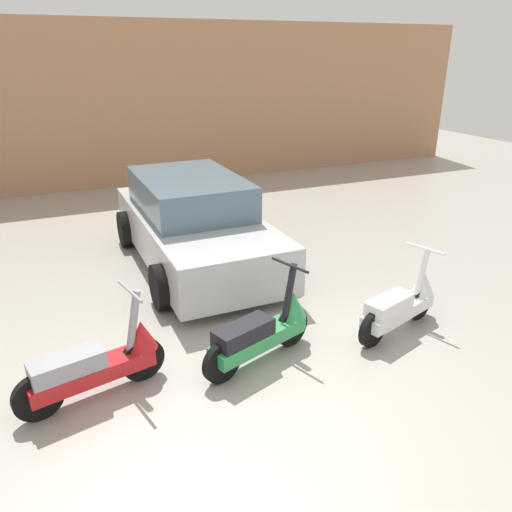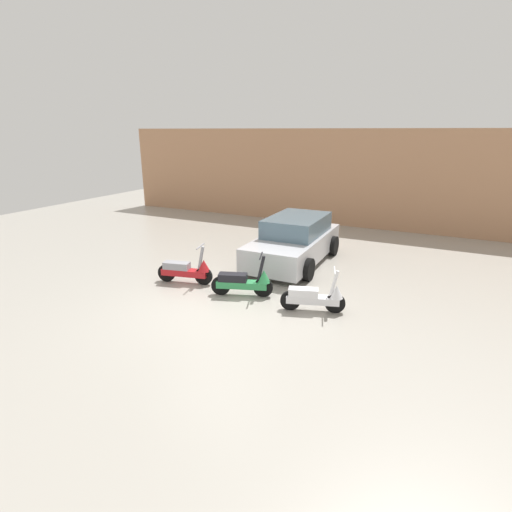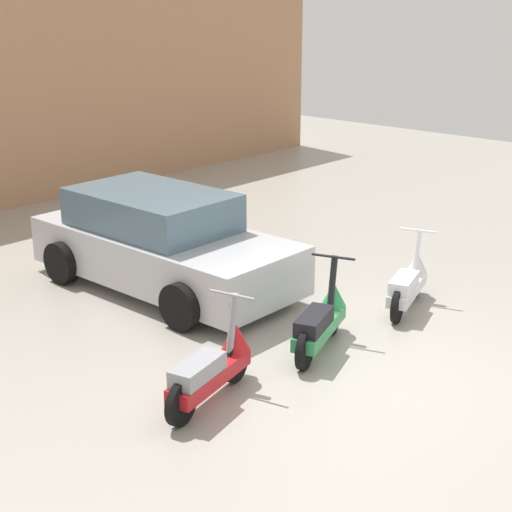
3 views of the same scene
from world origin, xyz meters
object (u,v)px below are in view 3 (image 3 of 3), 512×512
(scooter_front_left, at_px, (213,367))
(car_rear_left, at_px, (162,242))
(scooter_front_right, at_px, (321,319))
(scooter_front_center, at_px, (409,283))

(scooter_front_left, distance_m, car_rear_left, 3.32)
(scooter_front_right, height_order, car_rear_left, car_rear_left)
(scooter_front_right, bearing_deg, scooter_front_left, 158.05)
(car_rear_left, bearing_deg, scooter_front_right, -3.04)
(scooter_front_left, xyz_separation_m, scooter_front_right, (1.66, -0.08, -0.00))
(scooter_front_left, height_order, car_rear_left, car_rear_left)
(scooter_front_left, relative_size, scooter_front_center, 1.07)
(scooter_front_right, height_order, scooter_front_center, scooter_front_right)
(scooter_front_right, xyz_separation_m, car_rear_left, (0.12, 2.85, 0.28))
(scooter_front_right, relative_size, car_rear_left, 0.35)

